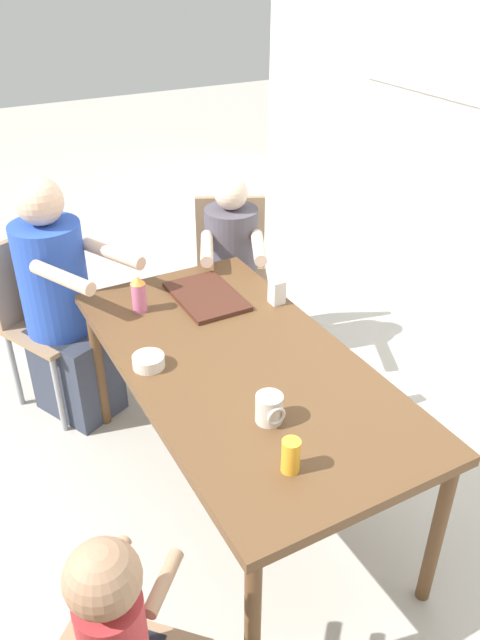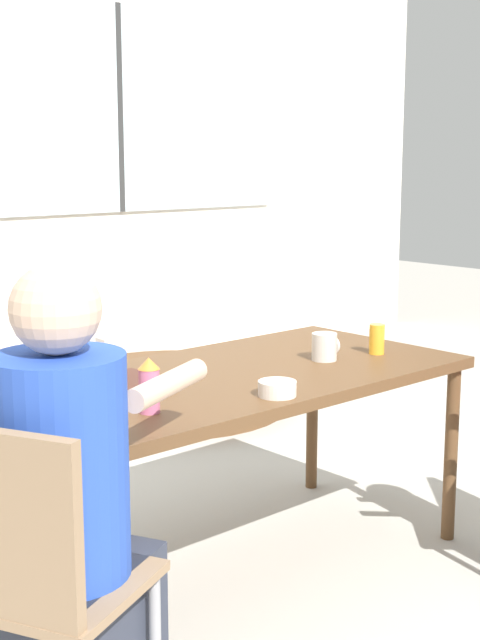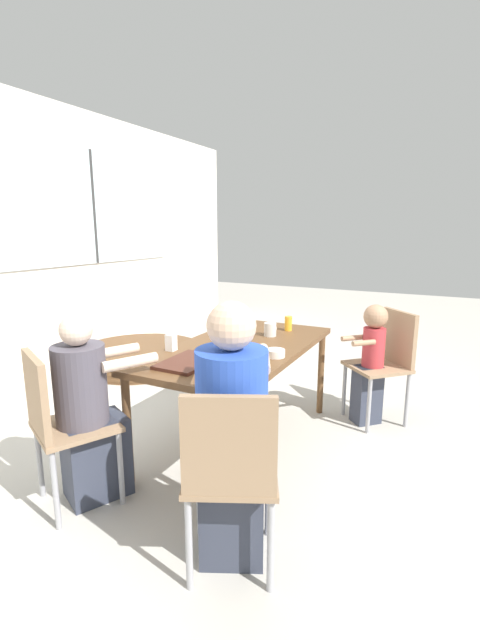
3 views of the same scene
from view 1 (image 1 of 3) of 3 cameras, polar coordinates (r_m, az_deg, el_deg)
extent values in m
plane|color=#B2ADA3|center=(2.82, 0.00, -15.69)|extent=(16.00, 16.00, 0.00)
cube|color=brown|center=(2.36, 0.00, -4.15)|extent=(1.59, 0.82, 0.04)
cylinder|color=brown|center=(3.04, -12.82, -4.17)|extent=(0.05, 0.05, 0.67)
cylinder|color=brown|center=(2.05, 1.15, -26.37)|extent=(0.05, 0.05, 0.67)
cylinder|color=brown|center=(3.25, -0.65, -0.74)|extent=(0.05, 0.05, 0.67)
cylinder|color=brown|center=(2.34, 17.55, -18.13)|extent=(0.05, 0.05, 0.67)
cube|color=#937556|center=(3.44, -0.78, 3.37)|extent=(0.53, 0.53, 0.03)
cube|color=#937556|center=(3.50, -0.90, 7.96)|extent=(0.20, 0.36, 0.42)
cylinder|color=#99999E|center=(3.42, 2.18, -1.33)|extent=(0.03, 0.03, 0.43)
cylinder|color=#99999E|center=(3.41, -3.52, -1.45)|extent=(0.03, 0.03, 0.43)
cylinder|color=#99999E|center=(3.71, 1.79, 1.52)|extent=(0.03, 0.03, 0.43)
cylinder|color=#99999E|center=(3.70, -3.47, 1.41)|extent=(0.03, 0.03, 0.43)
cube|color=#937556|center=(3.18, -16.43, -0.62)|extent=(0.53, 0.53, 0.03)
cube|color=#937556|center=(3.20, -19.05, 3.77)|extent=(0.19, 0.36, 0.42)
cylinder|color=#99999E|center=(3.27, -11.67, -3.71)|extent=(0.03, 0.03, 0.43)
cylinder|color=#99999E|center=(3.11, -16.22, -6.56)|extent=(0.03, 0.03, 0.43)
cylinder|color=#99999E|center=(3.50, -15.49, -1.74)|extent=(0.03, 0.03, 0.43)
cylinder|color=#99999E|center=(3.35, -19.91, -4.27)|extent=(0.03, 0.03, 0.43)
cube|color=#333847|center=(3.47, -0.71, -0.55)|extent=(0.41, 0.37, 0.46)
cylinder|color=#4C4751|center=(3.30, -0.79, 6.57)|extent=(0.28, 0.28, 0.44)
sphere|color=beige|center=(3.18, -0.83, 11.53)|extent=(0.17, 0.17, 0.17)
cylinder|color=beige|center=(3.04, 1.71, 6.66)|extent=(0.30, 0.19, 0.06)
cylinder|color=beige|center=(3.04, -3.05, 6.57)|extent=(0.30, 0.19, 0.06)
cube|color=#333847|center=(3.22, -14.70, -4.48)|extent=(0.47, 0.42, 0.46)
cylinder|color=#284CB7|center=(3.01, -16.74, 3.67)|extent=(0.32, 0.32, 0.54)
sphere|color=#DBB293|center=(2.87, -17.89, 10.29)|extent=(0.21, 0.21, 0.21)
cylinder|color=#DBB293|center=(2.84, -11.56, 5.97)|extent=(0.34, 0.20, 0.06)
cylinder|color=#DBB293|center=(2.68, -15.96, 3.76)|extent=(0.34, 0.20, 0.06)
sphere|color=#A37A5B|center=(1.54, -12.46, -22.06)|extent=(0.18, 0.18, 0.18)
cylinder|color=#A37A5B|center=(1.77, -11.83, -21.30)|extent=(0.16, 0.16, 0.04)
cylinder|color=#A37A5B|center=(1.73, -7.01, -22.72)|extent=(0.16, 0.16, 0.04)
cube|color=#472319|center=(2.75, -3.10, 2.18)|extent=(0.39, 0.26, 0.02)
cylinder|color=beige|center=(2.05, 2.68, -8.06)|extent=(0.09, 0.09, 0.10)
torus|color=beige|center=(2.02, 3.35, -8.78)|extent=(0.01, 0.07, 0.07)
cylinder|color=#CC668C|center=(2.66, -9.22, 2.07)|extent=(0.06, 0.06, 0.13)
cone|color=orange|center=(2.62, -9.37, 3.62)|extent=(0.06, 0.06, 0.03)
cylinder|color=gold|center=(1.88, 4.66, -12.26)|extent=(0.06, 0.06, 0.11)
cube|color=silver|center=(2.70, 3.39, 2.60)|extent=(0.06, 0.06, 0.11)
cylinder|color=silver|center=(2.33, -8.36, -3.76)|extent=(0.12, 0.12, 0.05)
camera|label=2|loc=(3.95, -48.63, 12.17)|focal=50.00mm
camera|label=3|loc=(4.25, -35.23, 18.60)|focal=24.00mm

